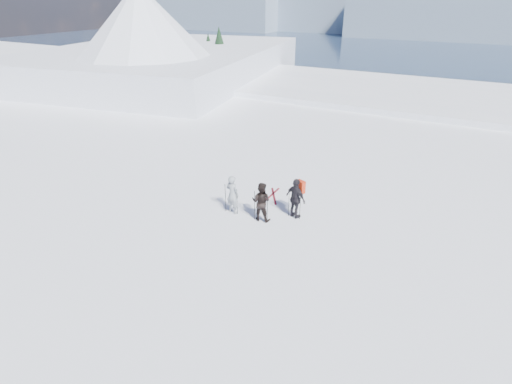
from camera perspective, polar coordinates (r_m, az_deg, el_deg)
lake_basin at (r=42.36m, az=20.42°, el=4.00°), size 820.00×820.00×71.62m
near_ridge at (r=51.03m, az=-10.34°, el=12.48°), size 31.37×35.68×25.62m
skier_grey at (r=16.98m, az=-3.38°, el=-0.35°), size 0.68×0.50×1.72m
skier_dark at (r=16.40m, az=0.74°, el=-1.39°), size 0.90×0.75×1.70m
skier_pack at (r=16.64m, az=5.70°, el=-0.94°), size 1.12×0.78×1.77m
backpack at (r=16.31m, az=6.50°, el=2.91°), size 0.43×0.34×0.53m
ski_poles at (r=16.70m, az=0.81°, el=-1.68°), size 3.12×0.96×1.33m
skis_loose at (r=18.74m, az=2.37°, el=-0.52°), size 0.97×1.70×0.03m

